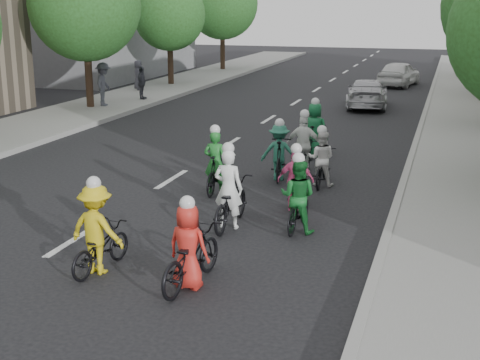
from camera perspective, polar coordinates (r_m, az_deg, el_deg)
The scene contains 24 objects.
ground at distance 13.96m, azimuth -14.03°, elevation -5.00°, with size 120.00×120.00×0.00m, color black.
sidewalk_left at distance 26.33m, azimuth -17.67°, elevation 4.24°, with size 4.00×80.00×0.15m, color gray.
curb_left at distance 25.26m, azimuth -14.04°, elevation 4.11°, with size 0.18×80.00×0.18m, color #999993.
sidewalk_right at distance 21.62m, azimuth 19.69°, elevation 1.84°, with size 4.00×80.00×0.15m, color gray.
curb_right at distance 21.62m, azimuth 14.53°, elevation 2.28°, with size 0.18×80.00×0.18m, color #999993.
bldg_sw at distance 45.40m, azimuth -13.30°, elevation 13.77°, with size 10.00×14.00×8.00m, color slate.
tree_l_3 at distance 30.24m, azimuth -13.11°, elevation 14.34°, with size 4.80×4.80×6.93m.
tree_l_4 at distance 38.28m, azimuth -6.06°, elevation 13.86°, with size 4.00×4.00×5.97m.
tree_l_5 at distance 46.67m, azimuth -1.52°, elevation 14.81°, with size 4.80×4.80×6.93m.
cyclist_0 at distance 14.19m, azimuth -0.90°, elevation -1.63°, with size 0.69×1.97×1.85m.
cyclist_1 at distance 13.95m, azimuth 4.98°, elevation -1.86°, with size 0.79×1.55×1.70m.
cyclist_2 at distance 12.09m, azimuth -12.03°, elevation -4.76°, with size 1.11×1.69×1.77m.
cyclist_3 at distance 15.40m, azimuth 4.81°, elevation -0.44°, with size 0.88×1.64×1.58m.
cyclist_4 at distance 11.29m, azimuth -4.30°, elevation -6.29°, with size 0.89×2.00×1.61m.
cyclist_5 at distance 16.71m, azimuth -2.04°, elevation 0.93°, with size 0.60×1.67×1.75m.
cyclist_6 at distance 17.56m, azimuth 6.96°, elevation 1.37°, with size 0.73×1.75×1.60m.
cyclist_7 at distance 18.02m, azimuth 3.40°, elevation 2.10°, with size 1.06×1.89×1.67m.
cyclist_8 at distance 18.57m, azimuth 5.49°, elevation 2.37°, with size 1.01×1.70×1.83m.
cyclist_9 at distance 20.82m, azimuth 6.39°, elevation 3.86°, with size 0.88×1.70×1.84m.
follow_car_lead at distance 31.08m, azimuth 10.78°, elevation 7.28°, with size 1.78×4.38×1.27m, color #B4B4B9.
follow_car_trail at distance 39.46m, azimuth 13.42°, elevation 8.83°, with size 1.67×4.15×1.41m, color white.
spectator_0 at distance 30.57m, azimuth -11.56°, elevation 8.01°, with size 1.24×0.71×1.92m, color #4E505B.
spectator_1 at distance 32.39m, azimuth -8.39°, elevation 8.20°, with size 0.91×0.38×1.55m, color #454650.
spectator_2 at distance 35.87m, azimuth -8.66°, elevation 8.84°, with size 0.76×0.49×1.55m, color #4A4955.
Camera 1 is at (7.06, -11.10, 4.67)m, focal length 50.00 mm.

